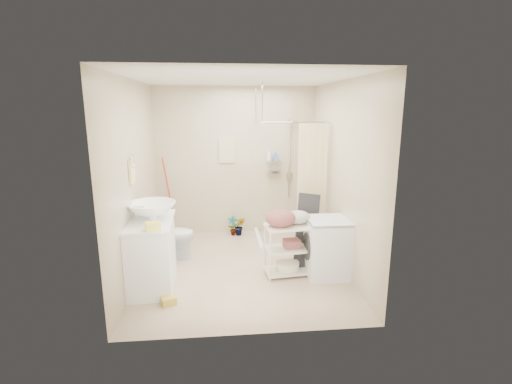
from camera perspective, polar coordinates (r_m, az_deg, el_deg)
floor at (r=5.40m, az=-2.21°, el=-11.57°), size 3.20×3.20×0.00m
ceiling at (r=4.94m, az=-2.48°, el=17.09°), size 2.80×3.20×0.04m
wall_back at (r=6.59m, az=-3.13°, el=4.68°), size 2.80×0.04×2.60m
wall_front at (r=3.45m, az=-0.83°, el=-2.83°), size 2.80×0.04×2.60m
wall_left at (r=5.13m, az=-18.16°, el=1.71°), size 0.04×3.20×2.60m
wall_right at (r=5.27m, az=13.04°, el=2.32°), size 0.04×3.20×2.60m
vanity at (r=4.92m, az=-15.74°, el=-9.07°), size 0.60×1.02×0.87m
sink at (r=4.83m, az=-15.76°, el=-2.73°), size 0.62×0.62×0.21m
counter_basket at (r=4.39m, az=-15.56°, el=-5.09°), size 0.19×0.17×0.09m
floor_basket at (r=4.59m, az=-13.30°, el=-15.77°), size 0.29×0.26×0.13m
toilet at (r=5.76m, az=-12.98°, el=-6.49°), size 0.70×0.40×0.72m
mop at (r=6.67m, az=-13.56°, el=-0.77°), size 0.16×0.16×1.41m
potted_plant_a at (r=6.65m, az=-3.59°, el=-5.22°), size 0.20×0.15×0.35m
potted_plant_b at (r=6.65m, az=-2.53°, el=-5.31°), size 0.20×0.17×0.33m
hanging_towel at (r=6.54m, az=-4.47°, el=6.36°), size 0.28×0.03×0.42m
towel_ring at (r=4.90m, az=-18.57°, el=3.22°), size 0.04×0.22×0.34m
tp_holder at (r=5.30m, az=-17.19°, el=-4.33°), size 0.08×0.12×0.14m
shower at (r=6.18m, az=5.02°, el=1.76°), size 1.10×1.10×2.10m
shampoo_bottle_a at (r=6.53m, az=2.01°, el=5.72°), size 0.09×0.09×0.21m
shampoo_bottle_b at (r=6.54m, az=3.05°, el=5.53°), size 0.08×0.08×0.17m
washing_machine at (r=5.14m, az=10.90°, el=-8.35°), size 0.55×0.57×0.79m
laundry_rack at (r=5.07m, az=4.94°, el=-8.14°), size 0.65×0.42×0.84m
ironing_board at (r=5.30m, az=7.80°, el=-5.87°), size 0.31×0.09×1.09m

